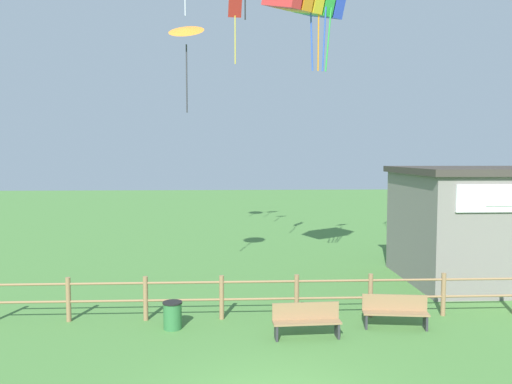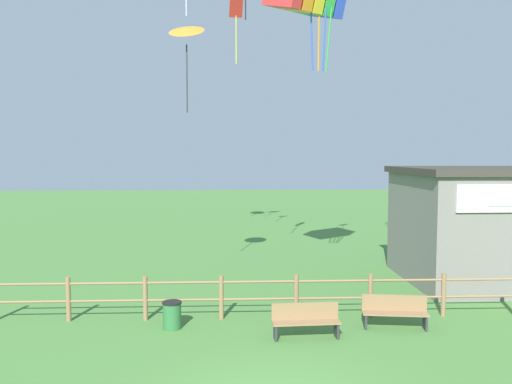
% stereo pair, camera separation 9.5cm
% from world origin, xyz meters
% --- Properties ---
extents(wooden_fence, '(15.58, 0.14, 1.29)m').
position_xyz_m(wooden_fence, '(-0.00, 5.58, 0.73)').
color(wooden_fence, olive).
rests_on(wooden_fence, ground_plane).
extents(seaside_building, '(8.10, 5.51, 4.34)m').
position_xyz_m(seaside_building, '(9.75, 9.56, 2.19)').
color(seaside_building, slate).
rests_on(seaside_building, ground_plane).
extents(park_bench_near_fence, '(1.81, 0.50, 0.91)m').
position_xyz_m(park_bench_near_fence, '(1.16, 3.99, 0.49)').
color(park_bench_near_fence, olive).
rests_on(park_bench_near_fence, ground_plane).
extents(park_bench_by_building, '(1.82, 0.63, 0.91)m').
position_xyz_m(park_bench_by_building, '(3.73, 4.61, 0.49)').
color(park_bench_by_building, olive).
rests_on(park_bench_by_building, ground_plane).
extents(trash_bin, '(0.54, 0.54, 0.76)m').
position_xyz_m(trash_bin, '(-2.44, 4.82, 0.38)').
color(trash_bin, '#2D6B38').
rests_on(trash_bin, ground_plane).
extents(kite_orange_delta, '(1.39, 1.30, 3.14)m').
position_xyz_m(kite_orange_delta, '(-2.33, 8.69, 9.00)').
color(kite_orange_delta, orange).
extents(kite_red_diamond, '(0.69, 0.54, 3.08)m').
position_xyz_m(kite_red_diamond, '(-0.61, 16.17, 11.46)').
color(kite_red_diamond, red).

